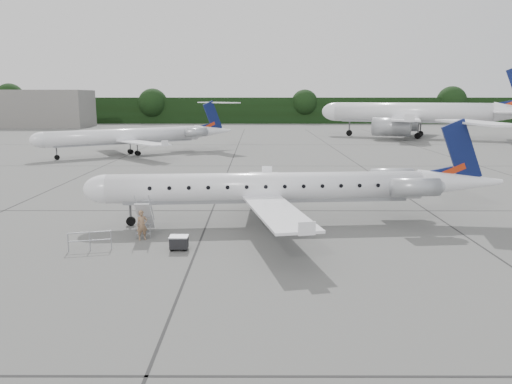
# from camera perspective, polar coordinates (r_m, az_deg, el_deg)

# --- Properties ---
(ground) EXTENTS (320.00, 320.00, 0.00)m
(ground) POSITION_cam_1_polar(r_m,az_deg,el_deg) (29.72, 7.03, -5.08)
(ground) COLOR #60615E
(ground) RESTS_ON ground
(treeline) EXTENTS (260.00, 4.00, 8.00)m
(treeline) POSITION_cam_1_polar(r_m,az_deg,el_deg) (158.47, 1.43, 9.30)
(treeline) COLOR black
(treeline) RESTS_ON ground
(terminal_building) EXTENTS (40.00, 14.00, 10.00)m
(terminal_building) POSITION_cam_1_polar(r_m,az_deg,el_deg) (153.53, -25.82, 8.57)
(terminal_building) COLOR slate
(terminal_building) RESTS_ON ground
(main_regional_jet) EXTENTS (27.25, 20.59, 6.63)m
(main_regional_jet) POSITION_cam_1_polar(r_m,az_deg,el_deg) (31.95, 1.22, 2.20)
(main_regional_jet) COLOR white
(main_regional_jet) RESTS_ON ground
(airstair) EXTENTS (1.02, 2.25, 2.08)m
(airstair) POSITION_cam_1_polar(r_m,az_deg,el_deg) (30.53, -12.57, -2.82)
(airstair) COLOR white
(airstair) RESTS_ON ground
(passenger) EXTENTS (0.75, 0.64, 1.73)m
(passenger) POSITION_cam_1_polar(r_m,az_deg,el_deg) (29.37, -12.89, -3.72)
(passenger) COLOR #8A684B
(passenger) RESTS_ON ground
(safety_railing) EXTENTS (2.16, 0.59, 1.00)m
(safety_railing) POSITION_cam_1_polar(r_m,az_deg,el_deg) (28.21, -18.46, -5.38)
(safety_railing) COLOR #999BA1
(safety_railing) RESTS_ON ground
(baggage_cart) EXTENTS (0.96, 0.78, 0.82)m
(baggage_cart) POSITION_cam_1_polar(r_m,az_deg,el_deg) (27.22, -8.80, -5.71)
(baggage_cart) COLOR black
(baggage_cart) RESTS_ON ground
(bg_narrowbody) EXTENTS (46.68, 40.78, 13.97)m
(bg_narrowbody) POSITION_cam_1_polar(r_m,az_deg,el_deg) (106.40, 17.28, 9.71)
(bg_narrowbody) COLOR white
(bg_narrowbody) RESTS_ON ground
(bg_regional_left) EXTENTS (35.06, 33.19, 7.46)m
(bg_regional_left) POSITION_cam_1_polar(r_m,az_deg,el_deg) (72.95, -14.65, 7.02)
(bg_regional_left) COLOR white
(bg_regional_left) RESTS_ON ground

